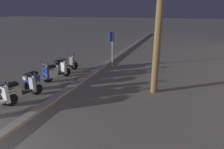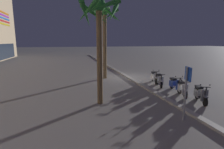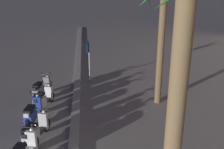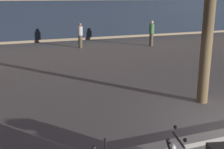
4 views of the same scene
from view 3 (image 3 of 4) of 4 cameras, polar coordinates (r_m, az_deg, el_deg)
The scene contains 7 objects.
scooter_grey_mid_centre at distance 13.36m, azimuth -15.47°, elevation -3.10°, with size 1.70×0.84×1.17m.
scooter_white_lead_nearest at distance 12.11m, azimuth -15.17°, elevation -5.46°, with size 1.71×0.83×1.17m.
scooter_blue_mid_front at distance 11.12m, azimuth -17.26°, elevation -8.09°, with size 1.80×0.63×1.17m.
scooter_silver_gap_after_mid at distance 9.73m, azimuth -16.78°, elevation -12.16°, with size 1.78×0.84×1.04m.
crossing_sign at distance 14.68m, azimuth -5.15°, elevation 3.88°, with size 0.59×0.18×2.40m.
palm_tree_mid_walkway at distance 11.65m, azimuth 11.29°, elevation 13.63°, with size 2.34×2.40×5.66m.
palm_tree_far_corner at distance 4.56m, azimuth 15.97°, elevation 11.00°, with size 2.53×2.53×6.52m.
Camera 3 is at (4.30, 0.46, 5.43)m, focal length 41.03 mm.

